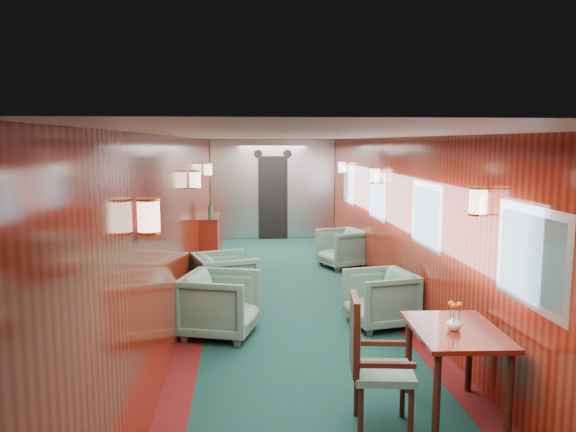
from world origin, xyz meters
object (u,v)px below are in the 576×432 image
at_px(side_chair, 370,357).
at_px(armchair_right_far, 342,248).
at_px(credenza, 210,241).
at_px(armchair_left_far, 225,279).
at_px(armchair_right_near, 380,299).
at_px(dining_table, 456,342).
at_px(armchair_left_near, 220,304).

xyz_separation_m(side_chair, armchair_right_far, (0.83, 5.92, -0.24)).
bearing_deg(credenza, armchair_left_far, -82.20).
distance_m(side_chair, armchair_right_far, 5.99).
height_order(armchair_right_near, armchair_right_far, armchair_right_far).
distance_m(dining_table, side_chair, 0.79).
relative_size(credenza, armchair_right_near, 1.58).
height_order(dining_table, side_chair, side_chair).
height_order(dining_table, armchair_right_near, dining_table).
distance_m(side_chair, armchair_left_near, 2.68).
height_order(credenza, armchair_left_near, credenza).
bearing_deg(credenza, armchair_right_near, -57.42).
relative_size(side_chair, armchair_left_far, 1.32).
distance_m(side_chair, credenza, 6.41).
height_order(credenza, armchair_right_far, credenza).
distance_m(credenza, armchair_right_near, 4.36).
height_order(dining_table, armchair_left_far, dining_table).
xyz_separation_m(armchair_left_far, armchair_right_far, (2.11, 2.33, -0.02)).
distance_m(dining_table, credenza, 6.50).
xyz_separation_m(dining_table, credenza, (-2.41, 6.03, -0.15)).
height_order(armchair_left_far, armchair_right_far, armchair_left_far).
bearing_deg(armchair_left_near, armchair_right_far, -14.91).
xyz_separation_m(side_chair, credenza, (-1.64, 6.20, -0.11)).
bearing_deg(armchair_right_far, side_chair, -29.33).
relative_size(dining_table, armchair_left_near, 1.24).
height_order(credenza, armchair_left_far, credenza).
bearing_deg(armchair_right_far, credenza, -117.72).
bearing_deg(dining_table, armchair_right_far, 92.11).
bearing_deg(armchair_right_far, dining_table, -21.92).
xyz_separation_m(side_chair, armchair_left_near, (-1.30, 2.34, -0.21)).
distance_m(armchair_left_far, armchair_right_far, 3.14).
xyz_separation_m(armchair_right_near, armchair_right_far, (0.12, 3.40, 0.00)).
height_order(armchair_left_near, armchair_right_near, armchair_left_near).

